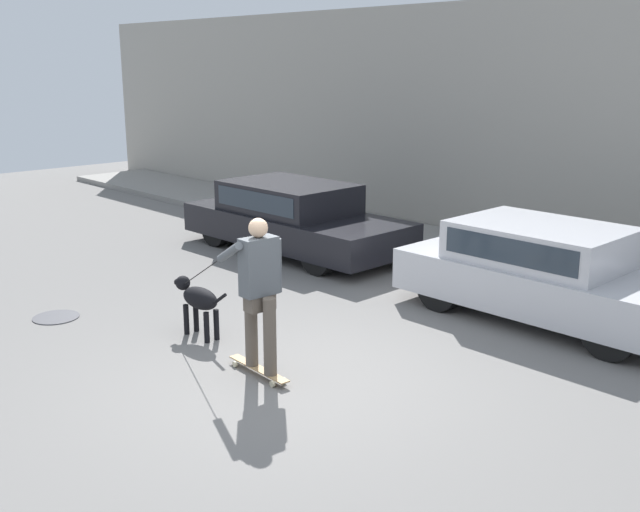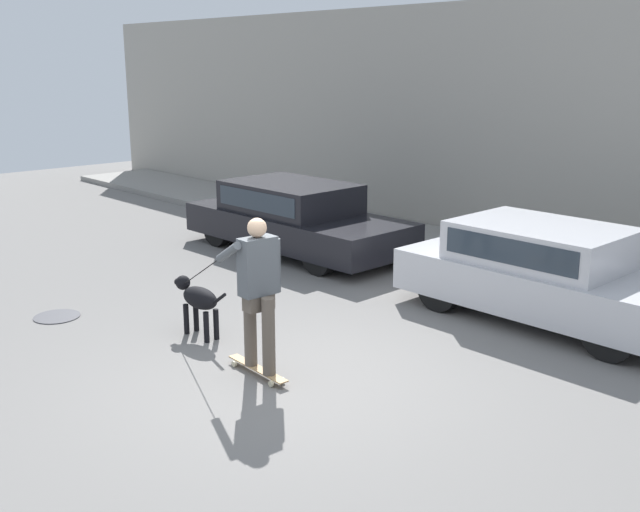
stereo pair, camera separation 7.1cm
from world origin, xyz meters
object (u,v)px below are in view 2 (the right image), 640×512
at_px(parked_car_0, 295,218).
at_px(dog, 198,299).
at_px(parked_car_1, 547,274).
at_px(skateboarder, 258,288).

distance_m(parked_car_0, dog, 4.53).
height_order(parked_car_1, skateboarder, skateboarder).
xyz_separation_m(parked_car_0, parked_car_1, (5.13, 0.00, 0.02)).
bearing_deg(skateboarder, parked_car_1, -102.61).
relative_size(dog, skateboarder, 0.45).
height_order(parked_car_1, dog, parked_car_1).
relative_size(parked_car_1, skateboarder, 1.74).
distance_m(parked_car_1, skateboarder, 4.20).
xyz_separation_m(parked_car_1, skateboarder, (-1.14, -4.02, 0.39)).
height_order(parked_car_0, parked_car_1, parked_car_1).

